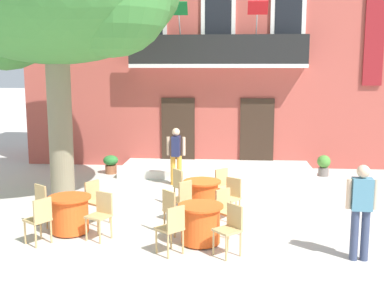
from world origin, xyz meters
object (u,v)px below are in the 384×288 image
object	(u,v)px
cafe_chair_middle_0	(96,199)
pedestrian_near_entrance	(361,207)
cafe_chair_middle_2	(40,217)
cafe_chair_middle_3	(101,212)
cafe_chair_front_1	(224,185)
cafe_chair_front_3	(182,198)
cafe_table_near_tree	(201,224)
cafe_chair_front_0	(231,195)
ground_planter_left	(111,163)
cafe_chair_near_tree_2	(173,209)
cafe_table_front	(202,196)
cafe_chair_near_tree_0	(230,226)
cafe_chair_middle_1	(45,202)
cafe_chair_near_tree_3	(172,226)
ground_planter_right	(324,164)
pedestrian_mid_plaza	(176,153)
cafe_chair_front_2	(181,184)
cafe_chair_near_tree_1	(226,208)
cafe_table_middle	(70,214)

from	to	relation	value
cafe_chair_middle_0	pedestrian_near_entrance	size ratio (longest dim) A/B	0.54
cafe_chair_middle_2	cafe_chair_middle_3	xyz separation A→B (m)	(1.06, 0.41, 0.00)
cafe_chair_front_1	cafe_chair_front_3	distance (m)	1.50
cafe_table_near_tree	cafe_chair_front_0	size ratio (longest dim) A/B	0.95
ground_planter_left	cafe_chair_near_tree_2	bearing A→B (deg)	-64.00
cafe_chair_middle_3	cafe_table_front	xyz separation A→B (m)	(1.86, 1.80, -0.14)
cafe_table_front	cafe_chair_middle_2	bearing A→B (deg)	-142.88
cafe_chair_near_tree_0	cafe_chair_middle_1	xyz separation A→B (m)	(-3.87, 1.27, 0.00)
cafe_chair_near_tree_2	cafe_chair_front_0	world-z (taller)	same
cafe_chair_middle_2	pedestrian_near_entrance	distance (m)	5.83
cafe_chair_middle_0	cafe_chair_front_1	size ratio (longest dim) A/B	1.00
pedestrian_near_entrance	cafe_chair_near_tree_3	bearing A→B (deg)	-179.51
ground_planter_right	pedestrian_mid_plaza	distance (m)	4.65
cafe_chair_front_0	cafe_chair_front_3	size ratio (longest dim) A/B	1.00
cafe_chair_front_2	pedestrian_mid_plaza	bearing A→B (deg)	99.95
cafe_chair_middle_1	cafe_chair_front_1	world-z (taller)	same
cafe_chair_near_tree_2	ground_planter_right	bearing A→B (deg)	54.15
cafe_chair_middle_2	pedestrian_near_entrance	xyz separation A→B (m)	(5.81, -0.28, 0.43)
cafe_chair_middle_1	cafe_chair_middle_2	size ratio (longest dim) A/B	1.00
cafe_chair_middle_0	cafe_chair_front_1	bearing A→B (deg)	27.84
cafe_chair_near_tree_0	cafe_chair_front_0	bearing A→B (deg)	89.71
cafe_chair_near_tree_0	cafe_chair_front_1	distance (m)	3.01
cafe_chair_near_tree_3	ground_planter_left	distance (m)	6.97
cafe_chair_near_tree_2	cafe_chair_front_3	xyz separation A→B (m)	(0.09, 0.81, 0.00)
cafe_table_front	pedestrian_near_entrance	xyz separation A→B (m)	(2.88, -2.49, 0.57)
cafe_chair_near_tree_2	cafe_chair_front_0	bearing A→B (deg)	43.25
cafe_chair_near_tree_3	cafe_chair_near_tree_0	bearing A→B (deg)	4.77
cafe_chair_near_tree_1	cafe_chair_front_3	distance (m)	1.20
cafe_table_front	ground_planter_right	world-z (taller)	cafe_table_front
cafe_table_middle	cafe_chair_front_2	distance (m)	2.93
cafe_chair_middle_2	cafe_chair_front_2	distance (m)	3.65
cafe_table_middle	cafe_chair_middle_0	xyz separation A→B (m)	(0.34, 0.67, 0.14)
cafe_chair_middle_0	cafe_chair_middle_2	xyz separation A→B (m)	(-0.69, -1.34, 0.00)
cafe_chair_middle_3	pedestrian_mid_plaza	size ratio (longest dim) A/B	0.56
cafe_chair_middle_1	cafe_chair_middle_3	distance (m)	1.50
ground_planter_right	cafe_chair_middle_1	bearing A→B (deg)	-142.07
cafe_chair_middle_3	cafe_chair_middle_0	bearing A→B (deg)	111.76
cafe_chair_middle_3	pedestrian_near_entrance	size ratio (longest dim) A/B	0.54
ground_planter_right	cafe_chair_middle_2	bearing A→B (deg)	-135.63
ground_planter_right	pedestrian_mid_plaza	bearing A→B (deg)	-161.47
pedestrian_near_entrance	cafe_chair_front_0	bearing A→B (deg)	136.28
cafe_chair_near_tree_0	cafe_chair_middle_1	world-z (taller)	same
cafe_chair_near_tree_2	cafe_table_front	xyz separation A→B (m)	(0.49, 1.45, -0.14)
cafe_table_front	cafe_chair_front_0	bearing A→B (deg)	-29.14
cafe_table_near_tree	pedestrian_near_entrance	size ratio (longest dim) A/B	0.51
cafe_chair_middle_2	cafe_chair_front_3	size ratio (longest dim) A/B	1.00
cafe_table_front	cafe_table_near_tree	bearing A→B (deg)	-87.43
cafe_chair_near_tree_0	cafe_chair_near_tree_3	world-z (taller)	same
cafe_chair_middle_1	pedestrian_near_entrance	distance (m)	6.26
pedestrian_near_entrance	cafe_chair_front_3	bearing A→B (deg)	150.53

